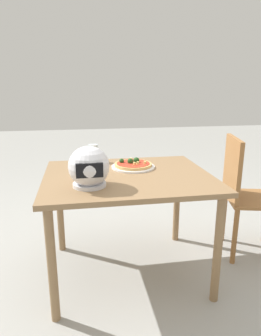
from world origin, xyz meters
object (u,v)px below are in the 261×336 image
object	(u,v)px
dining_table	(128,187)
pizza	(133,164)
drinking_glass	(93,153)
motorcycle_helmet	(89,167)
chair_side	(243,190)

from	to	relation	value
dining_table	pizza	distance (m)	0.20
dining_table	drinking_glass	bearing A→B (deg)	-61.70
motorcycle_helmet	drinking_glass	distance (m)	0.56
motorcycle_helmet	chair_side	size ratio (longest dim) A/B	0.26
dining_table	drinking_glass	world-z (taller)	drinking_glass
dining_table	motorcycle_helmet	size ratio (longest dim) A/B	4.57
pizza	drinking_glass	size ratio (longest dim) A/B	1.99
pizza	motorcycle_helmet	xyz separation A→B (m)	(0.31, 0.34, 0.08)
drinking_glass	dining_table	bearing A→B (deg)	118.30
dining_table	drinking_glass	size ratio (longest dim) A/B	8.13
motorcycle_helmet	chair_side	distance (m)	1.22
chair_side	dining_table	bearing A→B (deg)	7.39
motorcycle_helmet	chair_side	bearing A→B (deg)	-165.08
motorcycle_helmet	drinking_glass	size ratio (longest dim) A/B	1.78
pizza	drinking_glass	xyz separation A→B (m)	(0.26, -0.21, 0.04)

